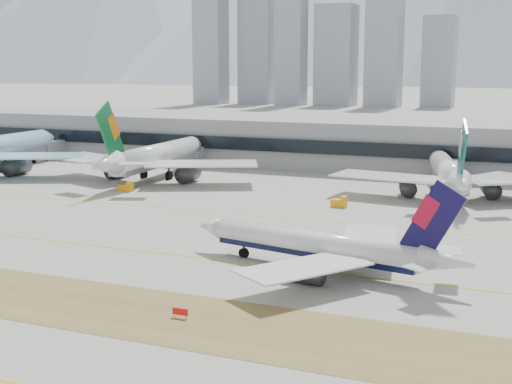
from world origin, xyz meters
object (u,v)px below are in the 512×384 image
at_px(taxiing_airliner, 323,247).
at_px(terminal, 348,142).
at_px(widebody_cathay, 449,174).
at_px(widebody_eva, 154,158).

relative_size(taxiing_airliner, terminal, 0.17).
distance_m(taxiing_airliner, widebody_cathay, 74.98).
distance_m(widebody_cathay, terminal, 59.01).
xyz_separation_m(widebody_eva, widebody_cathay, (80.57, 5.07, -0.67)).
height_order(taxiing_airliner, widebody_cathay, widebody_cathay).
bearing_deg(terminal, widebody_eva, -130.32).
xyz_separation_m(widebody_cathay, terminal, (-37.99, 45.11, 1.93)).
bearing_deg(terminal, taxiing_airliner, -76.29).
bearing_deg(taxiing_airliner, widebody_eva, -32.54).
bearing_deg(widebody_cathay, terminal, 25.53).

